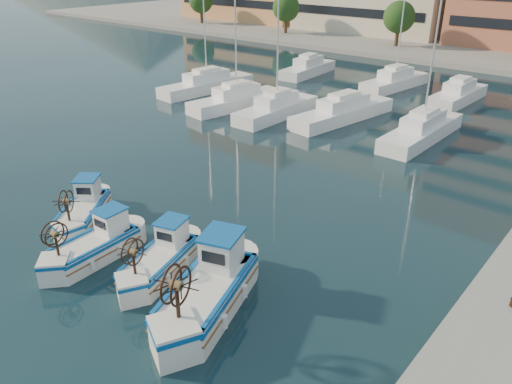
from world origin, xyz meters
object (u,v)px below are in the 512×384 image
object	(u,v)px
fishing_boat_a	(84,209)
fishing_boat_d	(209,288)
fishing_boat_b	(96,244)
fishing_boat_c	(161,258)

from	to	relation	value
fishing_boat_a	fishing_boat_d	bearing A→B (deg)	-42.96
fishing_boat_d	fishing_boat_a	bearing A→B (deg)	156.14
fishing_boat_a	fishing_boat_b	distance (m)	3.47
fishing_boat_a	fishing_boat_d	world-z (taller)	fishing_boat_d
fishing_boat_b	fishing_boat_d	world-z (taller)	fishing_boat_d
fishing_boat_a	fishing_boat_c	bearing A→B (deg)	-41.70
fishing_boat_c	fishing_boat_d	distance (m)	3.12
fishing_boat_a	fishing_boat_c	xyz separation A→B (m)	(6.06, -0.37, 0.00)
fishing_boat_c	fishing_boat_d	bearing A→B (deg)	-23.86
fishing_boat_a	fishing_boat_c	world-z (taller)	fishing_boat_c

